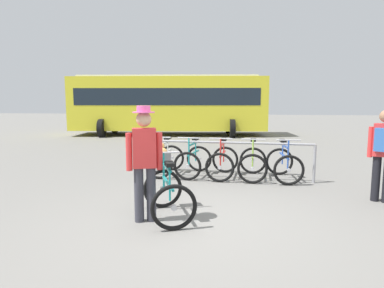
{
  "coord_description": "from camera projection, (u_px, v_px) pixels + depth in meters",
  "views": [
    {
      "loc": [
        0.64,
        -4.65,
        1.79
      ],
      "look_at": [
        -0.2,
        1.36,
        1.0
      ],
      "focal_mm": 30.93,
      "sensor_mm": 36.0,
      "label": 1
    }
  ],
  "objects": [
    {
      "name": "ground_plane",
      "position": [
        193.0,
        223.0,
        4.89
      ],
      "size": [
        80.0,
        80.0,
        0.0
      ],
      "primitive_type": "plane",
      "color": "slate"
    },
    {
      "name": "bike_rack_rail",
      "position": [
        226.0,
        150.0,
        7.56
      ],
      "size": [
        3.9,
        0.3,
        0.88
      ],
      "color": "#99999E",
      "rests_on": "ground"
    },
    {
      "name": "racked_bike_white",
      "position": [
        165.0,
        160.0,
        8.08
      ],
      "size": [
        0.77,
        1.16,
        0.97
      ],
      "color": "black",
      "rests_on": "ground"
    },
    {
      "name": "racked_bike_teal",
      "position": [
        194.0,
        161.0,
        7.94
      ],
      "size": [
        0.81,
        1.19,
        0.97
      ],
      "color": "black",
      "rests_on": "ground"
    },
    {
      "name": "racked_bike_red",
      "position": [
        223.0,
        162.0,
        7.8
      ],
      "size": [
        0.75,
        1.16,
        0.98
      ],
      "color": "black",
      "rests_on": "ground"
    },
    {
      "name": "racked_bike_lime",
      "position": [
        253.0,
        163.0,
        7.66
      ],
      "size": [
        0.72,
        1.12,
        0.97
      ],
      "color": "black",
      "rests_on": "ground"
    },
    {
      "name": "racked_bike_blue",
      "position": [
        284.0,
        164.0,
        7.52
      ],
      "size": [
        0.74,
        1.13,
        0.97
      ],
      "color": "black",
      "rests_on": "ground"
    },
    {
      "name": "featured_bicycle",
      "position": [
        166.0,
        185.0,
        5.16
      ],
      "size": [
        1.01,
        1.26,
        1.09
      ],
      "color": "black",
      "rests_on": "ground"
    },
    {
      "name": "person_with_featured_bike",
      "position": [
        144.0,
        159.0,
        4.84
      ],
      "size": [
        0.51,
        0.32,
        1.72
      ],
      "color": "#383842",
      "rests_on": "ground"
    },
    {
      "name": "pedestrian_with_backpack",
      "position": [
        384.0,
        150.0,
        5.79
      ],
      "size": [
        0.47,
        0.44,
        1.64
      ],
      "color": "black",
      "rests_on": "ground"
    },
    {
      "name": "bus_distant",
      "position": [
        169.0,
        102.0,
        17.43
      ],
      "size": [
        10.22,
        4.13,
        3.08
      ],
      "color": "yellow",
      "rests_on": "ground"
    }
  ]
}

